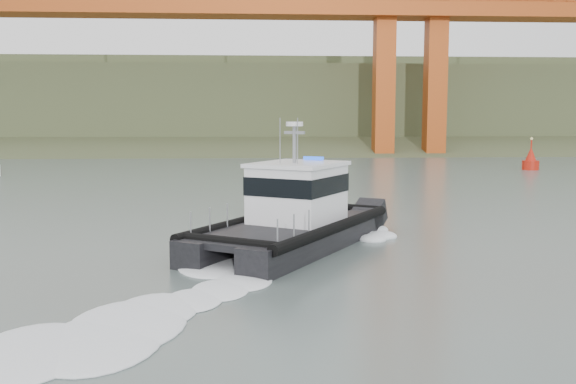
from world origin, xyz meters
name	(u,v)px	position (x,y,z in m)	size (l,w,h in m)	color
ground	(323,279)	(0.00, 0.00, 0.00)	(400.00, 400.00, 0.00)	slate
headlands	(260,112)	(0.00, 125.50, 7.05)	(500.00, 105.36, 27.12)	#374326
patrol_boat	(294,215)	(-0.64, 6.16, 1.51)	(10.32, 12.92, 6.02)	black
nav_buoy	(531,161)	(29.60, 48.34, 1.03)	(1.88, 1.88, 3.93)	#B21A0C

